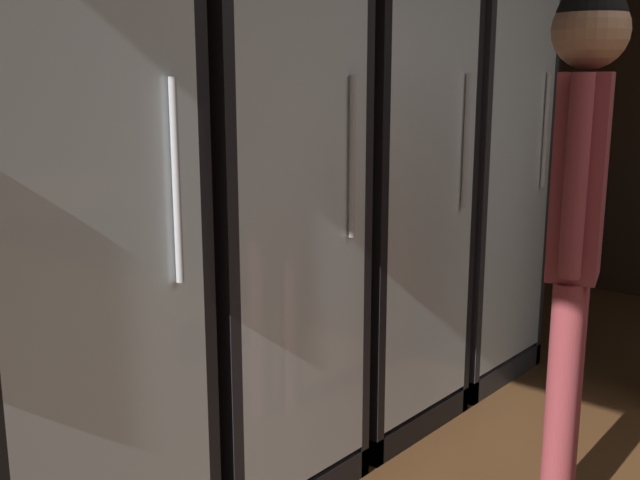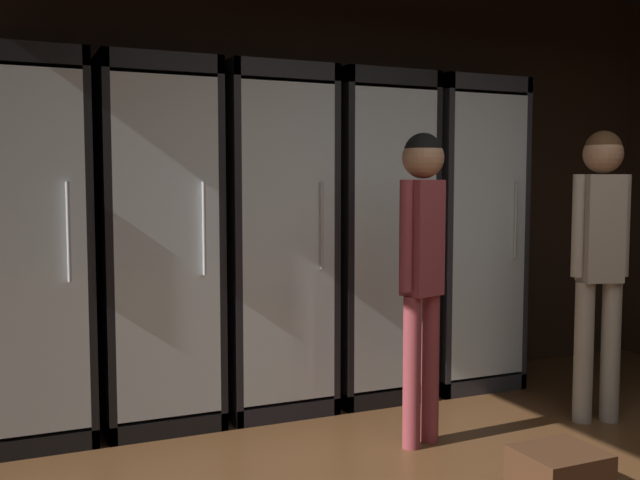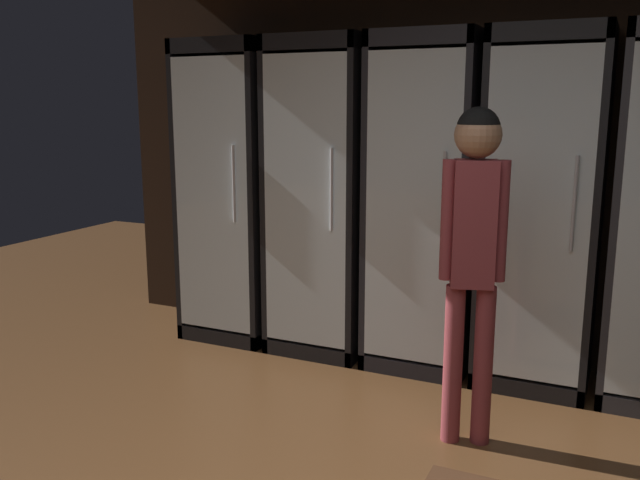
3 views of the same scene
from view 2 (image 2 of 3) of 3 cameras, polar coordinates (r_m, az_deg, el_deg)
The scene contains 9 objects.
wall_back at distance 4.93m, azimuth 1.00°, elevation 4.79°, with size 6.00×0.06×2.80m, color black.
cooler_far_left at distance 4.19m, azimuth -21.93°, elevation -0.92°, with size 0.64×0.61×2.05m.
cooler_left at distance 4.27m, azimuth -12.69°, elevation -0.49°, with size 0.64×0.61×2.05m.
cooler_center at distance 4.45m, azimuth -3.96°, elevation -0.27°, with size 0.64×0.61×2.05m.
cooler_right at distance 4.73m, azimuth 3.91°, elevation 0.02°, with size 0.64×0.61×2.05m.
cooler_far_right at distance 5.08m, azimuth 10.80°, elevation 0.34°, with size 0.64×0.61×2.05m.
shopper_near at distance 3.80m, azimuth 7.95°, elevation -0.42°, with size 0.30×0.21×1.63m.
shopper_far at distance 4.44m, azimuth 20.97°, elevation -0.19°, with size 0.33×0.22×1.66m.
wine_crate_floor at distance 3.49m, azimuth 18.12°, elevation -16.99°, with size 0.35×0.31×0.22m, color #3D2314.
Camera 2 is at (-2.07, -1.44, 1.38)m, focal length 41.14 mm.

